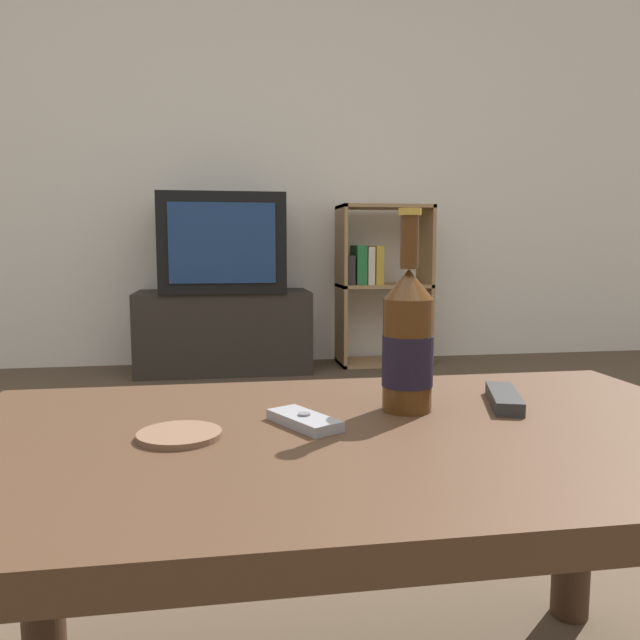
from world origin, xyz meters
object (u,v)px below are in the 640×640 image
object	(u,v)px
remote_control	(504,398)
tv_stand	(224,331)
bookshelf	(378,280)
beer_bottle	(408,342)
cell_phone	(304,420)
television	(222,243)

from	to	relation	value
remote_control	tv_stand	bearing A→B (deg)	116.88
bookshelf	remote_control	distance (m)	2.76
beer_bottle	cell_phone	xyz separation A→B (m)	(-0.16, -0.05, -0.09)
cell_phone	remote_control	distance (m)	0.32
bookshelf	tv_stand	bearing A→B (deg)	-175.40
television	remote_control	distance (m)	2.68
tv_stand	beer_bottle	size ratio (longest dim) A/B	3.26
beer_bottle	television	bearing A→B (deg)	95.41
bookshelf	cell_phone	xyz separation A→B (m)	(-0.82, -2.78, -0.03)
television	bookshelf	size ratio (longest dim) A/B	0.71
tv_stand	bookshelf	xyz separation A→B (m)	(0.91, 0.07, 0.28)
remote_control	bookshelf	bearing A→B (deg)	97.71
tv_stand	cell_phone	bearing A→B (deg)	-88.06
television	beer_bottle	xyz separation A→B (m)	(0.25, -2.65, -0.15)
tv_stand	beer_bottle	distance (m)	2.69
television	beer_bottle	bearing A→B (deg)	-84.59
remote_control	cell_phone	bearing A→B (deg)	-150.88
cell_phone	remote_control	world-z (taller)	remote_control
beer_bottle	remote_control	size ratio (longest dim) A/B	1.90
tv_stand	television	bearing A→B (deg)	-90.00
bookshelf	remote_control	bearing A→B (deg)	-100.44
bookshelf	cell_phone	distance (m)	2.90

